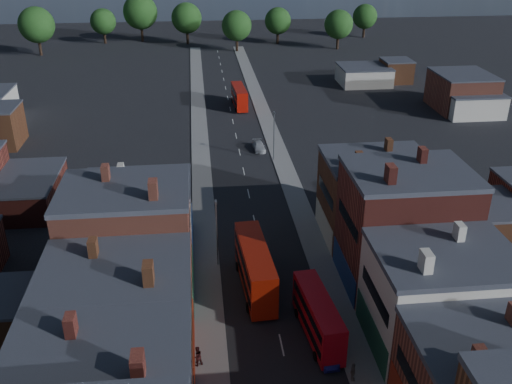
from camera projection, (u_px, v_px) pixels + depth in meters
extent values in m
cube|color=gray|center=(202.00, 189.00, 82.14)|extent=(3.00, 200.00, 0.12)
cube|color=gray|center=(291.00, 185.00, 83.38)|extent=(3.00, 200.00, 0.12)
cylinder|color=slate|center=(217.00, 234.00, 62.64)|extent=(0.16, 0.16, 8.00)
cube|color=slate|center=(216.00, 202.00, 60.90)|extent=(0.25, 0.70, 0.25)
cylinder|color=slate|center=(274.00, 137.00, 90.50)|extent=(0.16, 0.16, 8.00)
cube|color=slate|center=(274.00, 113.00, 88.76)|extent=(0.25, 0.70, 0.25)
cube|color=#AF1B0A|center=(255.00, 267.00, 59.09)|extent=(3.37, 11.78, 4.65)
cube|color=black|center=(255.00, 275.00, 59.48)|extent=(3.37, 10.85, 0.95)
cube|color=black|center=(255.00, 258.00, 58.60)|extent=(3.37, 10.85, 0.95)
cylinder|color=black|center=(248.00, 307.00, 56.52)|extent=(0.38, 1.08, 1.06)
cylinder|color=black|center=(274.00, 305.00, 56.92)|extent=(0.38, 1.08, 1.06)
cylinder|color=black|center=(238.00, 267.00, 63.13)|extent=(0.38, 1.08, 1.06)
cylinder|color=black|center=(261.00, 264.00, 63.54)|extent=(0.38, 1.08, 1.06)
cube|color=red|center=(318.00, 316.00, 52.53)|extent=(3.15, 9.87, 3.88)
cube|color=black|center=(318.00, 323.00, 52.85)|extent=(3.13, 9.10, 0.79)
cube|color=black|center=(319.00, 308.00, 52.13)|extent=(3.13, 9.10, 0.79)
cylinder|color=black|center=(316.00, 356.00, 50.37)|extent=(0.35, 0.90, 0.88)
cylinder|color=black|center=(339.00, 353.00, 50.78)|extent=(0.35, 0.90, 0.88)
cylinder|color=black|center=(297.00, 313.00, 55.85)|extent=(0.35, 0.90, 0.88)
cylinder|color=black|center=(318.00, 310.00, 56.25)|extent=(0.35, 0.90, 0.88)
cube|color=#A61107|center=(239.00, 96.00, 117.07)|extent=(2.76, 9.91, 3.92)
cube|color=black|center=(239.00, 100.00, 117.40)|extent=(2.78, 9.13, 0.80)
cube|color=black|center=(239.00, 92.00, 116.67)|extent=(2.78, 9.13, 0.80)
cylinder|color=black|center=(236.00, 110.00, 114.92)|extent=(0.32, 0.90, 0.89)
cylinder|color=black|center=(247.00, 109.00, 115.24)|extent=(0.32, 0.90, 0.89)
cylinder|color=black|center=(232.00, 101.00, 120.50)|extent=(0.32, 0.90, 0.89)
cylinder|color=black|center=(243.00, 100.00, 120.82)|extent=(0.32, 0.90, 0.89)
imported|color=navy|center=(326.00, 353.00, 50.46)|extent=(1.72, 4.18, 1.35)
imported|color=black|center=(252.00, 251.00, 66.05)|extent=(2.36, 4.33, 1.15)
imported|color=#BEBEBE|center=(259.00, 146.00, 95.95)|extent=(2.04, 4.59, 1.31)
imported|color=#3C1818|center=(197.00, 356.00, 49.45)|extent=(1.06, 0.82, 1.93)
imported|color=#625A54|center=(353.00, 372.00, 47.84)|extent=(0.67, 1.12, 1.79)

